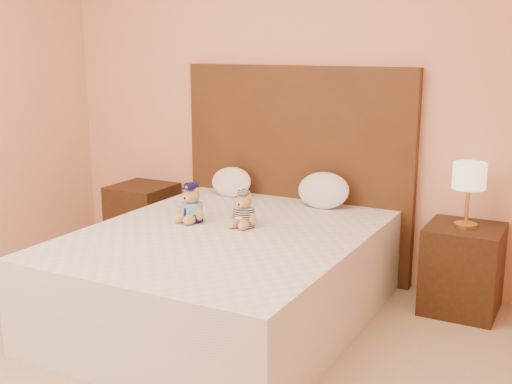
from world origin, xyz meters
TOP-DOWN VIEW (x-y plane):
  - room_walls at (0.00, 0.46)m, footprint 4.04×4.52m
  - bed at (0.00, 1.20)m, footprint 1.60×2.00m
  - headboard at (0.00, 2.21)m, footprint 1.75×0.08m
  - nightstand_left at (-1.25, 2.00)m, footprint 0.45×0.45m
  - nightstand_right at (1.25, 2.00)m, footprint 0.45×0.45m
  - lamp at (1.25, 2.00)m, footprint 0.20×0.20m
  - teddy_police at (-0.30, 1.30)m, footprint 0.23×0.23m
  - teddy_prisoner at (0.05, 1.35)m, footprint 0.20×0.19m
  - pillow_left at (-0.44, 2.03)m, footprint 0.32×0.21m
  - pillow_right at (0.29, 2.03)m, footprint 0.37×0.24m

SIDE VIEW (x-z plane):
  - nightstand_left at x=-1.25m, z-range 0.00..0.55m
  - nightstand_right at x=1.25m, z-range 0.00..0.55m
  - bed at x=0.00m, z-range 0.00..0.55m
  - teddy_prisoner at x=0.05m, z-range 0.55..0.77m
  - pillow_left at x=-0.44m, z-range 0.55..0.78m
  - teddy_police at x=-0.30m, z-range 0.55..0.79m
  - pillow_right at x=0.29m, z-range 0.55..0.81m
  - headboard at x=0.00m, z-range 0.00..1.50m
  - lamp at x=1.25m, z-range 0.65..1.05m
  - room_walls at x=0.00m, z-range 0.45..3.17m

